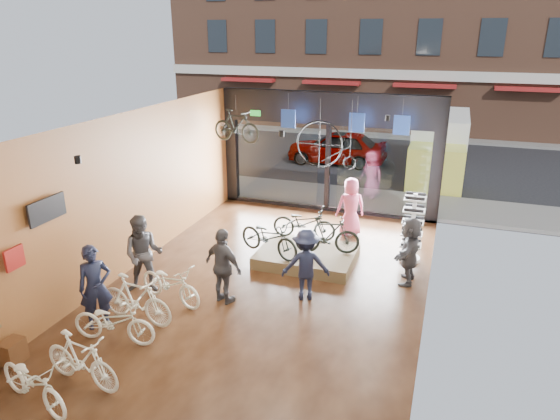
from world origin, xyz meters
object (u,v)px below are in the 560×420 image
at_px(customer_4, 351,207).
at_px(display_platform, 307,256).
at_px(display_bike_mid, 327,235).
at_px(hung_bike, 236,126).
at_px(floor_bike_3, 136,299).
at_px(sunglasses_rack, 412,228).
at_px(box_truck, 439,149).
at_px(display_bike_right, 304,223).
at_px(floor_bike_4, 170,283).
at_px(street_car, 337,147).
at_px(display_bike_left, 269,237).
at_px(customer_3, 306,265).
at_px(customer_2, 223,266).
at_px(floor_bike_1, 81,360).
at_px(floor_bike_2, 114,321).
at_px(floor_bike_0, 33,382).
at_px(customer_5, 409,251).
at_px(customer_1, 144,254).
at_px(customer_0, 95,287).
at_px(penny_farthing, 329,147).

bearing_deg(customer_4, display_platform, 46.88).
xyz_separation_m(display_bike_mid, hung_bike, (-3.33, 2.13, 2.14)).
xyz_separation_m(floor_bike_3, sunglasses_rack, (4.92, 4.72, 0.39)).
bearing_deg(customer_4, box_truck, -132.65).
bearing_deg(display_bike_right, box_truck, -22.37).
distance_m(floor_bike_4, display_bike_mid, 4.00).
bearing_deg(box_truck, street_car, 166.81).
relative_size(display_bike_left, customer_3, 1.10).
bearing_deg(display_bike_right, customer_2, 163.50).
bearing_deg(display_platform, customer_2, -114.37).
height_order(floor_bike_1, floor_bike_2, floor_bike_1).
height_order(display_bike_left, customer_2, customer_2).
bearing_deg(display_bike_right, floor_bike_0, 160.08).
bearing_deg(customer_5, display_bike_left, -82.51).
bearing_deg(display_bike_left, display_bike_mid, -47.21).
bearing_deg(display_bike_right, hung_bike, 58.37).
relative_size(floor_bike_4, customer_1, 0.94).
height_order(customer_0, hung_bike, hung_bike).
xyz_separation_m(street_car, display_bike_right, (1.24, -9.22, 0.02)).
xyz_separation_m(floor_bike_1, sunglasses_rack, (4.66, 6.64, 0.42)).
xyz_separation_m(street_car, customer_4, (2.20, -7.84, 0.11)).
xyz_separation_m(customer_5, hung_bike, (-5.34, 2.44, 2.12)).
xyz_separation_m(display_bike_left, customer_4, (1.49, 2.64, 0.07)).
height_order(display_platform, display_bike_mid, display_bike_mid).
xyz_separation_m(box_truck, customer_1, (-5.73, -11.58, -0.30)).
bearing_deg(customer_0, box_truck, 20.99).
xyz_separation_m(display_bike_mid, customer_4, (0.15, 2.09, 0.06)).
relative_size(box_truck, customer_4, 3.63).
xyz_separation_m(display_platform, penny_farthing, (-0.06, 2.25, 2.35)).
bearing_deg(floor_bike_1, floor_bike_3, 15.14).
xyz_separation_m(floor_bike_4, penny_farthing, (2.17, 5.12, 2.06)).
relative_size(floor_bike_3, penny_farthing, 1.02).
relative_size(floor_bike_1, customer_1, 0.88).
bearing_deg(customer_1, hung_bike, 65.87).
height_order(floor_bike_2, floor_bike_4, floor_bike_4).
relative_size(floor_bike_4, customer_4, 1.00).
bearing_deg(box_truck, customer_0, -113.87).
height_order(display_platform, customer_1, customer_1).
height_order(floor_bike_0, floor_bike_3, floor_bike_3).
bearing_deg(hung_bike, floor_bike_2, -164.98).
height_order(floor_bike_0, customer_0, customer_0).
bearing_deg(customer_1, display_bike_left, 22.16).
bearing_deg(floor_bike_4, customer_1, 87.16).
height_order(customer_5, hung_bike, hung_bike).
xyz_separation_m(floor_bike_4, hung_bike, (-0.60, 5.03, 2.48)).
xyz_separation_m(floor_bike_0, floor_bike_2, (0.12, 1.85, 0.00)).
distance_m(floor_bike_0, display_bike_right, 7.46).
bearing_deg(customer_0, hung_bike, 42.50).
relative_size(customer_0, penny_farthing, 1.04).
height_order(floor_bike_2, display_platform, floor_bike_2).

